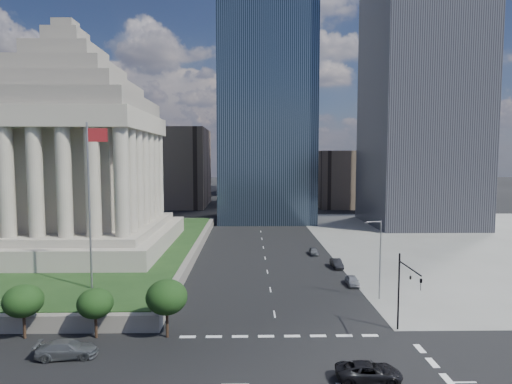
{
  "coord_description": "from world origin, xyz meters",
  "views": [
    {
      "loc": [
        -2.95,
        -27.17,
        17.79
      ],
      "look_at": [
        -2.05,
        22.66,
        13.72
      ],
      "focal_mm": 30.0,
      "sensor_mm": 36.0,
      "label": 1
    }
  ],
  "objects_px": {
    "pickup_truck": "(369,372)",
    "parked_sedan_far": "(314,251)",
    "parked_sedan_near": "(352,281)",
    "war_memorial": "(69,136)",
    "suv_grey": "(67,349)",
    "flagpole": "(90,196)",
    "parked_sedan_mid": "(337,263)",
    "traffic_signal_ne": "(405,285)",
    "street_lamp_north": "(379,255)"
  },
  "relations": [
    {
      "from": "traffic_signal_ne",
      "to": "suv_grey",
      "type": "height_order",
      "value": "traffic_signal_ne"
    },
    {
      "from": "war_memorial",
      "to": "traffic_signal_ne",
      "type": "height_order",
      "value": "war_memorial"
    },
    {
      "from": "parked_sedan_far",
      "to": "war_memorial",
      "type": "bearing_deg",
      "value": -175.14
    },
    {
      "from": "flagpole",
      "to": "parked_sedan_near",
      "type": "bearing_deg",
      "value": 11.43
    },
    {
      "from": "suv_grey",
      "to": "parked_sedan_mid",
      "type": "height_order",
      "value": "suv_grey"
    },
    {
      "from": "traffic_signal_ne",
      "to": "street_lamp_north",
      "type": "bearing_deg",
      "value": 85.81
    },
    {
      "from": "parked_sedan_far",
      "to": "traffic_signal_ne",
      "type": "bearing_deg",
      "value": -81.75
    },
    {
      "from": "flagpole",
      "to": "suv_grey",
      "type": "height_order",
      "value": "flagpole"
    },
    {
      "from": "pickup_truck",
      "to": "parked_sedan_mid",
      "type": "bearing_deg",
      "value": -5.85
    },
    {
      "from": "war_memorial",
      "to": "suv_grey",
      "type": "height_order",
      "value": "war_memorial"
    },
    {
      "from": "parked_sedan_near",
      "to": "war_memorial",
      "type": "bearing_deg",
      "value": 160.44
    },
    {
      "from": "traffic_signal_ne",
      "to": "parked_sedan_near",
      "type": "relative_size",
      "value": 2.04
    },
    {
      "from": "pickup_truck",
      "to": "parked_sedan_far",
      "type": "bearing_deg",
      "value": -1.33
    },
    {
      "from": "suv_grey",
      "to": "traffic_signal_ne",
      "type": "bearing_deg",
      "value": -89.54
    },
    {
      "from": "war_memorial",
      "to": "pickup_truck",
      "type": "relative_size",
      "value": 7.44
    },
    {
      "from": "pickup_truck",
      "to": "parked_sedan_mid",
      "type": "distance_m",
      "value": 35.17
    },
    {
      "from": "pickup_truck",
      "to": "parked_sedan_far",
      "type": "height_order",
      "value": "pickup_truck"
    },
    {
      "from": "street_lamp_north",
      "to": "parked_sedan_mid",
      "type": "relative_size",
      "value": 2.4
    },
    {
      "from": "parked_sedan_far",
      "to": "parked_sedan_mid",
      "type": "bearing_deg",
      "value": -73.62
    },
    {
      "from": "parked_sedan_mid",
      "to": "flagpole",
      "type": "bearing_deg",
      "value": -155.5
    },
    {
      "from": "street_lamp_north",
      "to": "parked_sedan_far",
      "type": "bearing_deg",
      "value": 99.97
    },
    {
      "from": "parked_sedan_near",
      "to": "suv_grey",
      "type": "bearing_deg",
      "value": -144.44
    },
    {
      "from": "street_lamp_north",
      "to": "pickup_truck",
      "type": "distance_m",
      "value": 21.27
    },
    {
      "from": "flagpole",
      "to": "parked_sedan_near",
      "type": "xyz_separation_m",
      "value": [
        33.33,
        6.74,
        -12.45
      ]
    },
    {
      "from": "street_lamp_north",
      "to": "suv_grey",
      "type": "distance_m",
      "value": 36.13
    },
    {
      "from": "traffic_signal_ne",
      "to": "parked_sedan_far",
      "type": "height_order",
      "value": "traffic_signal_ne"
    },
    {
      "from": "traffic_signal_ne",
      "to": "parked_sedan_far",
      "type": "bearing_deg",
      "value": 95.56
    },
    {
      "from": "parked_sedan_near",
      "to": "parked_sedan_mid",
      "type": "distance_m",
      "value": 9.55
    },
    {
      "from": "traffic_signal_ne",
      "to": "suv_grey",
      "type": "relative_size",
      "value": 1.51
    },
    {
      "from": "parked_sedan_mid",
      "to": "parked_sedan_far",
      "type": "height_order",
      "value": "parked_sedan_mid"
    },
    {
      "from": "parked_sedan_far",
      "to": "pickup_truck",
      "type": "bearing_deg",
      "value": -90.38
    },
    {
      "from": "flagpole",
      "to": "parked_sedan_mid",
      "type": "bearing_deg",
      "value": 26.2
    },
    {
      "from": "street_lamp_north",
      "to": "parked_sedan_mid",
      "type": "xyz_separation_m",
      "value": [
        -2.05,
        15.29,
        -4.97
      ]
    },
    {
      "from": "parked_sedan_mid",
      "to": "parked_sedan_near",
      "type": "bearing_deg",
      "value": -90.36
    },
    {
      "from": "suv_grey",
      "to": "parked_sedan_far",
      "type": "bearing_deg",
      "value": -41.73
    },
    {
      "from": "pickup_truck",
      "to": "parked_sedan_near",
      "type": "xyz_separation_m",
      "value": [
        4.87,
        25.32,
        -0.06
      ]
    },
    {
      "from": "pickup_truck",
      "to": "parked_sedan_far",
      "type": "distance_m",
      "value": 44.27
    },
    {
      "from": "flagpole",
      "to": "suv_grey",
      "type": "xyz_separation_m",
      "value": [
        2.73,
        -14.16,
        -12.35
      ]
    },
    {
      "from": "traffic_signal_ne",
      "to": "suv_grey",
      "type": "xyz_separation_m",
      "value": [
        -31.59,
        -3.86,
        -4.48
      ]
    },
    {
      "from": "parked_sedan_far",
      "to": "suv_grey",
      "type": "bearing_deg",
      "value": -122.54
    },
    {
      "from": "pickup_truck",
      "to": "parked_sedan_mid",
      "type": "height_order",
      "value": "pickup_truck"
    },
    {
      "from": "flagpole",
      "to": "traffic_signal_ne",
      "type": "bearing_deg",
      "value": -16.71
    },
    {
      "from": "traffic_signal_ne",
      "to": "parked_sedan_mid",
      "type": "relative_size",
      "value": 1.92
    },
    {
      "from": "flagpole",
      "to": "parked_sedan_mid",
      "type": "relative_size",
      "value": 4.79
    },
    {
      "from": "street_lamp_north",
      "to": "suv_grey",
      "type": "relative_size",
      "value": 1.89
    },
    {
      "from": "parked_sedan_near",
      "to": "parked_sedan_far",
      "type": "relative_size",
      "value": 1.06
    },
    {
      "from": "flagpole",
      "to": "street_lamp_north",
      "type": "relative_size",
      "value": 2.0
    },
    {
      "from": "parked_sedan_near",
      "to": "parked_sedan_far",
      "type": "height_order",
      "value": "parked_sedan_near"
    },
    {
      "from": "flagpole",
      "to": "street_lamp_north",
      "type": "height_order",
      "value": "flagpole"
    },
    {
      "from": "suv_grey",
      "to": "parked_sedan_far",
      "type": "distance_m",
      "value": 48.71
    }
  ]
}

